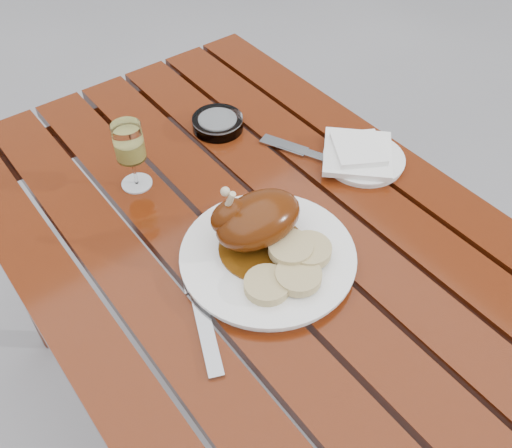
{
  "coord_description": "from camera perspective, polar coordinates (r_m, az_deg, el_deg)",
  "views": [
    {
      "loc": [
        -0.43,
        -0.58,
        1.51
      ],
      "look_at": [
        -0.01,
        -0.03,
        0.78
      ],
      "focal_mm": 40.0,
      "sensor_mm": 36.0,
      "label": 1
    }
  ],
  "objects": [
    {
      "name": "bread_dumplings",
      "position": [
        0.95,
        3.57,
        -4.06
      ],
      "size": [
        0.17,
        0.13,
        0.03
      ],
      "color": "tan",
      "rests_on": "dinner_plate"
    },
    {
      "name": "wine_glass",
      "position": [
        1.11,
        -12.35,
        6.64
      ],
      "size": [
        0.06,
        0.06,
        0.14
      ],
      "primitive_type": "cylinder",
      "rotation": [
        0.0,
        0.0,
        0.05
      ],
      "color": "#CBC65C",
      "rests_on": "table"
    },
    {
      "name": "dinner_plate",
      "position": [
        0.99,
        1.19,
        -3.32
      ],
      "size": [
        0.31,
        0.31,
        0.02
      ],
      "primitive_type": "cylinder",
      "rotation": [
        0.0,
        0.0,
        0.0
      ],
      "color": "white",
      "rests_on": "table"
    },
    {
      "name": "fork",
      "position": [
        0.92,
        -5.21,
        -9.8
      ],
      "size": [
        0.1,
        0.19,
        0.01
      ],
      "primitive_type": "cube",
      "rotation": [
        0.0,
        0.0,
        -0.4
      ],
      "color": "gray",
      "rests_on": "table"
    },
    {
      "name": "ashtray",
      "position": [
        1.27,
        -3.86,
        10.02
      ],
      "size": [
        0.14,
        0.14,
        0.03
      ],
      "primitive_type": "cylinder",
      "rotation": [
        0.0,
        0.0,
        0.33
      ],
      "color": "#B2B7BC",
      "rests_on": "table"
    },
    {
      "name": "roast_duck",
      "position": [
        0.97,
        -0.13,
        0.35
      ],
      "size": [
        0.17,
        0.16,
        0.12
      ],
      "color": "#552E09",
      "rests_on": "dinner_plate"
    },
    {
      "name": "napkin",
      "position": [
        1.19,
        10.12,
        6.94
      ],
      "size": [
        0.2,
        0.2,
        0.01
      ],
      "primitive_type": "cube",
      "rotation": [
        0.0,
        0.0,
        0.79
      ],
      "color": "white",
      "rests_on": "side_plate"
    },
    {
      "name": "ground",
      "position": [
        1.68,
        -0.38,
        -18.06
      ],
      "size": [
        60.0,
        60.0,
        0.0
      ],
      "primitive_type": "plane",
      "color": "slate",
      "rests_on": "ground"
    },
    {
      "name": "side_plate",
      "position": [
        1.2,
        10.71,
        6.39
      ],
      "size": [
        0.2,
        0.2,
        0.01
      ],
      "primitive_type": "cylinder",
      "rotation": [
        0.0,
        0.0,
        0.24
      ],
      "color": "white",
      "rests_on": "table"
    },
    {
      "name": "table",
      "position": [
        1.35,
        -0.46,
        -11.18
      ],
      "size": [
        0.8,
        1.2,
        0.75
      ],
      "primitive_type": "cube",
      "color": "maroon",
      "rests_on": "ground"
    },
    {
      "name": "knife",
      "position": [
        1.19,
        7.29,
        6.33
      ],
      "size": [
        0.11,
        0.22,
        0.01
      ],
      "primitive_type": "cube",
      "rotation": [
        0.0,
        0.0,
        0.42
      ],
      "color": "gray",
      "rests_on": "table"
    }
  ]
}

